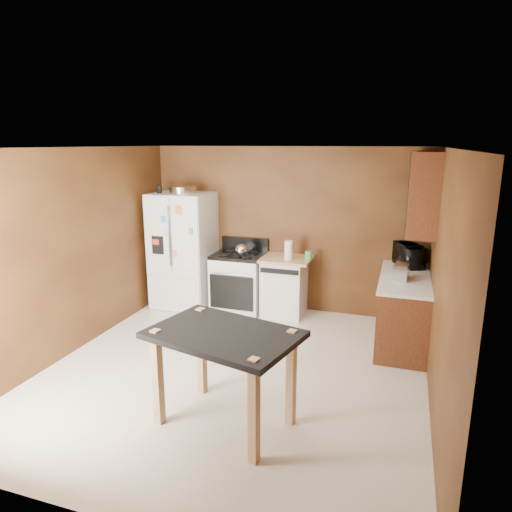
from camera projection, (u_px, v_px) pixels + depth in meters
The scene contains 18 objects.
floor at pixel (234, 372), 5.22m from camera, with size 4.50×4.50×0.00m, color white.
ceiling at pixel (231, 148), 4.61m from camera, with size 4.50×4.50×0.00m, color white.
wall_back at pixel (285, 230), 6.99m from camera, with size 4.20×4.20×0.00m, color brown.
wall_front at pixel (103, 357), 2.84m from camera, with size 4.20×4.20×0.00m, color brown.
wall_left at pixel (71, 253), 5.55m from camera, with size 4.50×4.50×0.00m, color brown.
wall_right at pixel (441, 285), 4.28m from camera, with size 4.50×4.50×0.00m, color brown.
roasting_pan at pixel (183, 190), 6.94m from camera, with size 0.42×0.42×0.10m, color silver.
pen_cup at pixel (159, 189), 6.95m from camera, with size 0.08×0.08×0.12m, color black.
kettle at pixel (241, 250), 6.79m from camera, with size 0.19×0.19×0.19m, color silver.
paper_towel at pixel (289, 250), 6.64m from camera, with size 0.12×0.12×0.28m, color white.
green_canister at pixel (309, 255), 6.68m from camera, with size 0.11×0.11×0.12m, color #46B659.
toaster at pixel (402, 272), 5.64m from camera, with size 0.16×0.27×0.20m, color silver.
microwave at pixel (409, 256), 6.24m from camera, with size 0.51×0.34×0.28m, color black.
refrigerator at pixel (183, 250), 7.19m from camera, with size 0.90×0.80×1.80m.
gas_range at pixel (239, 281), 7.07m from camera, with size 0.76×0.68×1.10m.
dishwasher at pixel (284, 286), 6.88m from camera, with size 0.78×0.63×0.89m.
right_cabinets at pixel (409, 275), 5.81m from camera, with size 0.63×1.58×2.45m.
island at pixel (224, 346), 4.09m from camera, with size 1.46×1.15×0.93m.
Camera 1 is at (1.72, -4.43, 2.55)m, focal length 32.00 mm.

